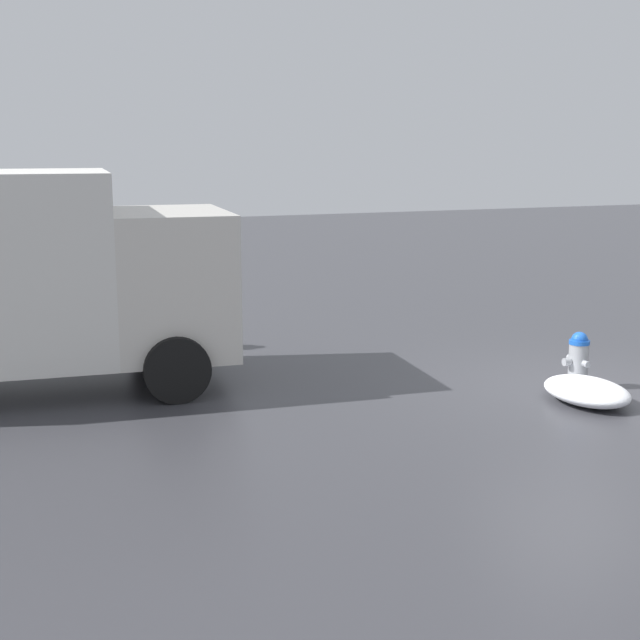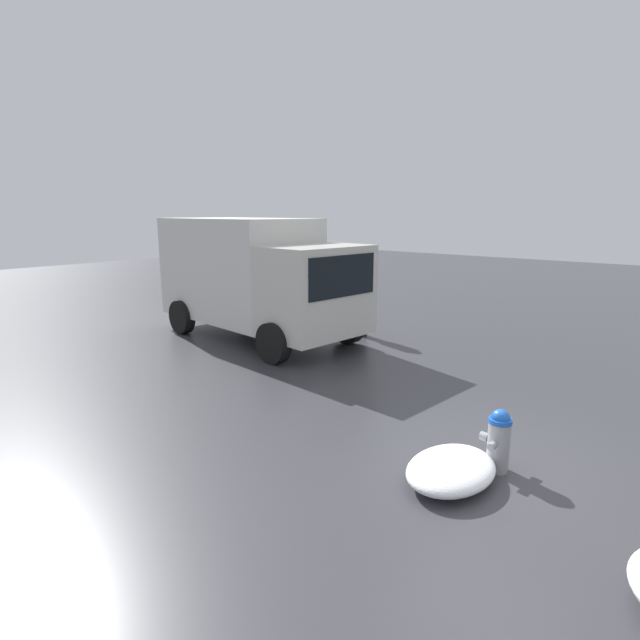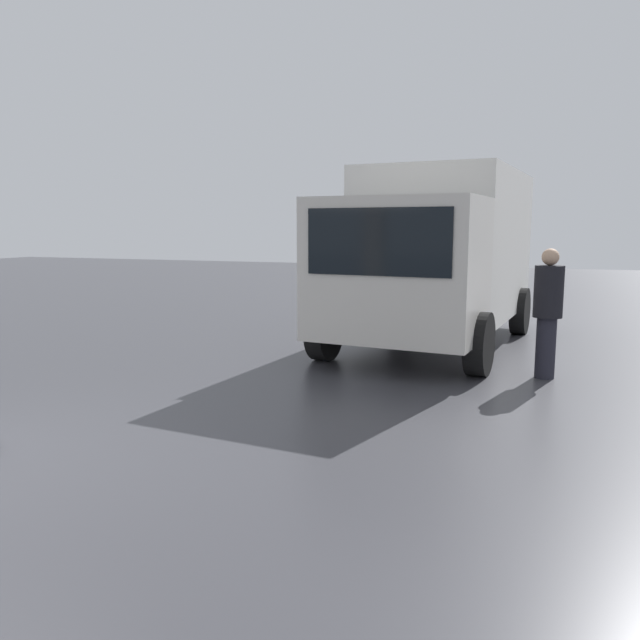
# 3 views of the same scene
# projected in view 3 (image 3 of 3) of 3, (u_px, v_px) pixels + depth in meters

# --- Properties ---
(delivery_truck) EXTENTS (5.95, 3.04, 3.05)m
(delivery_truck) POSITION_uv_depth(u_px,v_px,m) (438.00, 251.00, 10.89)
(delivery_truck) COLOR beige
(delivery_truck) RESTS_ON ground_plane
(pedestrian) EXTENTS (0.39, 0.39, 1.78)m
(pedestrian) POSITION_uv_depth(u_px,v_px,m) (548.00, 308.00, 8.46)
(pedestrian) COLOR #23232D
(pedestrian) RESTS_ON ground_plane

